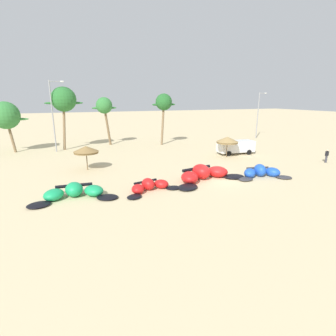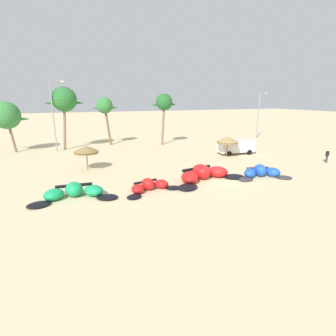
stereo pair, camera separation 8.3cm
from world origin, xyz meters
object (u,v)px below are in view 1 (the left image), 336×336
object	(u,v)px
beach_umbrella_near_van	(86,150)
palm_left	(64,100)
palm_center_left	(164,103)
lamppost_west	(54,113)
palm_left_of_gap	(104,106)
kite_left_of_center	(204,174)
parked_van	(235,146)
palm_leftmost	(5,116)
kite_center	(261,172)
beach_umbrella_middle	(227,140)
person_near_kites	(327,156)
lamppost_west_center	(259,113)
kite_far_left	(74,192)
kite_left	(150,186)

from	to	relation	value
beach_umbrella_near_van	palm_left	world-z (taller)	palm_left
palm_center_left	lamppost_west	world-z (taller)	lamppost_west
beach_umbrella_near_van	palm_left_of_gap	world-z (taller)	palm_left_of_gap
kite_left_of_center	parked_van	size ratio (longest dim) A/B	1.54
palm_leftmost	palm_left	xyz separation A→B (m)	(7.73, -0.60, 2.10)
kite_center	palm_center_left	size ratio (longest dim) A/B	0.67
beach_umbrella_middle	person_near_kites	distance (m)	11.90
parked_van	person_near_kites	distance (m)	11.06
parked_van	palm_left_of_gap	bearing A→B (deg)	137.48
kite_left_of_center	palm_leftmost	world-z (taller)	palm_leftmost
beach_umbrella_near_van	lamppost_west_center	xyz separation A→B (m)	(32.76, 11.88, 2.58)
person_near_kites	palm_leftmost	xyz separation A→B (m)	(-36.44, 21.15, 4.38)
kite_left_of_center	person_near_kites	distance (m)	17.15
kite_far_left	parked_van	xyz separation A→B (m)	(21.65, 9.21, 0.65)
beach_umbrella_middle	lamppost_west	distance (m)	24.41
kite_center	parked_van	size ratio (longest dim) A/B	1.07
kite_left_of_center	parked_van	world-z (taller)	parked_van
kite_far_left	kite_left	bearing A→B (deg)	-6.25
parked_van	palm_center_left	distance (m)	13.85
kite_center	parked_van	distance (m)	11.03
beach_umbrella_middle	parked_van	size ratio (longest dim) A/B	0.56
palm_leftmost	lamppost_west	size ratio (longest dim) A/B	0.72
beach_umbrella_middle	parked_van	distance (m)	2.70
lamppost_west_center	lamppost_west	bearing A→B (deg)	179.61
palm_left_of_gap	lamppost_west	bearing A→B (deg)	-158.27
kite_left	parked_van	world-z (taller)	parked_van
kite_left_of_center	palm_left_of_gap	world-z (taller)	palm_left_of_gap
kite_left	palm_center_left	distance (m)	23.60
kite_left	beach_umbrella_near_van	xyz separation A→B (m)	(-4.26, 8.89, 1.84)
palm_left_of_gap	palm_center_left	xyz separation A→B (m)	(9.02, -3.25, 0.52)
palm_leftmost	lamppost_west_center	world-z (taller)	lamppost_west_center
beach_umbrella_near_van	parked_van	bearing A→B (deg)	2.84
person_near_kites	lamppost_west	distance (m)	36.25
kite_left	kite_left_of_center	distance (m)	5.84
palm_leftmost	kite_left	bearing A→B (deg)	-59.16
kite_center	palm_left	world-z (taller)	palm_left
palm_leftmost	palm_left	size ratio (longest dim) A/B	0.78
kite_left	kite_center	world-z (taller)	kite_center
kite_far_left	lamppost_west	world-z (taller)	lamppost_west
lamppost_west	parked_van	bearing A→B (deg)	-25.87
palm_leftmost	palm_left	world-z (taller)	palm_left
parked_van	palm_center_left	world-z (taller)	palm_center_left
kite_far_left	kite_center	distance (m)	17.53
kite_far_left	lamppost_west_center	world-z (taller)	lamppost_west_center
kite_left	palm_left_of_gap	distance (m)	24.71
beach_umbrella_middle	palm_center_left	distance (m)	13.56
person_near_kites	palm_left	bearing A→B (deg)	144.40
beach_umbrella_middle	lamppost_west	size ratio (longest dim) A/B	0.29
parked_van	palm_center_left	size ratio (longest dim) A/B	0.63
beach_umbrella_near_van	palm_left_of_gap	size ratio (longest dim) A/B	0.35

